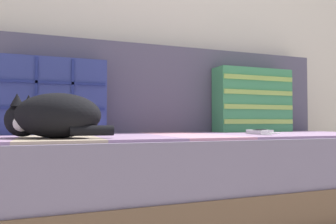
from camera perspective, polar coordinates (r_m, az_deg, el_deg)
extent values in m
plane|color=#A89E8E|center=(1.47, 4.70, -18.30)|extent=(14.00, 14.00, 0.00)
cube|color=brown|center=(1.57, 2.57, -14.40)|extent=(2.07, 0.84, 0.15)
cube|color=slate|center=(1.54, 2.56, -7.98)|extent=(2.03, 0.82, 0.20)
cube|color=tan|center=(1.39, -18.73, -4.19)|extent=(0.28, 0.74, 0.01)
cube|color=gray|center=(1.43, -7.50, -4.20)|extent=(0.28, 0.74, 0.01)
cube|color=#C6899E|center=(1.52, 2.81, -4.08)|extent=(0.28, 0.74, 0.01)
cube|color=gray|center=(1.65, 11.73, -3.86)|extent=(0.28, 0.74, 0.01)
cube|color=gray|center=(1.81, 19.19, -3.61)|extent=(0.28, 0.74, 0.01)
cube|color=gray|center=(2.00, 25.33, -3.36)|extent=(0.28, 0.74, 0.01)
cube|color=#514C60|center=(1.87, -1.69, 3.90)|extent=(2.03, 0.14, 0.48)
cube|color=navy|center=(1.62, -19.19, 2.56)|extent=(0.47, 0.13, 0.35)
cube|color=navy|center=(1.55, -19.14, 0.61)|extent=(0.45, 0.01, 0.01)
cube|color=navy|center=(1.55, -21.97, 2.78)|extent=(0.01, 0.01, 0.34)
cube|color=navy|center=(1.55, -19.10, 4.87)|extent=(0.45, 0.01, 0.01)
cube|color=navy|center=(1.55, -16.28, 2.71)|extent=(0.01, 0.01, 0.34)
cube|color=#3D8956|center=(1.98, 14.50, 1.96)|extent=(0.47, 0.13, 0.37)
cube|color=#93B751|center=(1.92, 15.70, -1.61)|extent=(0.46, 0.01, 0.03)
cube|color=#93B751|center=(1.92, 15.68, 0.85)|extent=(0.46, 0.01, 0.03)
cube|color=#93B751|center=(1.92, 15.66, 3.30)|extent=(0.46, 0.01, 0.03)
cube|color=#93B751|center=(1.93, 15.64, 5.74)|extent=(0.46, 0.01, 0.03)
ellipsoid|color=black|center=(1.21, -18.72, -0.59)|extent=(0.37, 0.34, 0.16)
sphere|color=black|center=(1.28, -23.98, -1.24)|extent=(0.12, 0.12, 0.12)
sphere|color=white|center=(1.24, -24.07, -1.65)|extent=(0.07, 0.07, 0.07)
ellipsoid|color=white|center=(1.17, -20.63, -1.69)|extent=(0.09, 0.05, 0.07)
cylinder|color=black|center=(1.12, -13.05, -3.17)|extent=(0.14, 0.04, 0.03)
cone|color=black|center=(1.25, -24.81, 1.94)|extent=(0.05, 0.05, 0.05)
cone|color=black|center=(1.31, -23.10, 1.77)|extent=(0.05, 0.05, 0.05)
cube|color=white|center=(1.70, 15.62, -3.30)|extent=(0.07, 0.15, 0.02)
cube|color=black|center=(1.69, 15.90, -2.95)|extent=(0.03, 0.05, 0.00)
cube|color=black|center=(1.74, 13.88, -3.27)|extent=(0.03, 0.02, 0.02)
torus|color=silver|center=(1.64, 18.17, -3.56)|extent=(0.06, 0.06, 0.01)
cube|color=white|center=(1.58, 15.11, -3.42)|extent=(0.07, 0.16, 0.02)
cube|color=black|center=(1.57, 15.29, -3.05)|extent=(0.03, 0.06, 0.00)
cube|color=black|center=(1.65, 14.01, -3.36)|extent=(0.03, 0.01, 0.02)
torus|color=silver|center=(1.49, 16.74, -3.76)|extent=(0.06, 0.06, 0.01)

